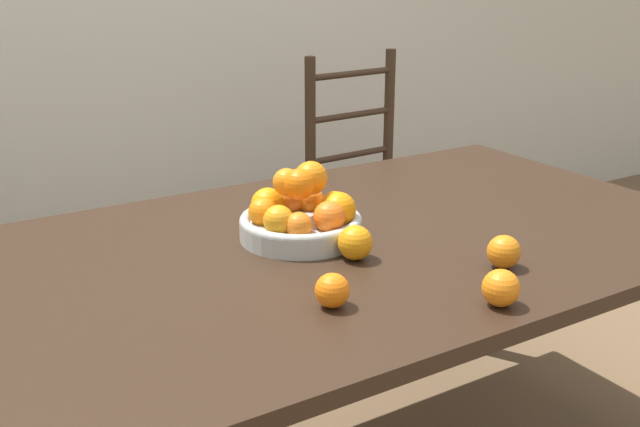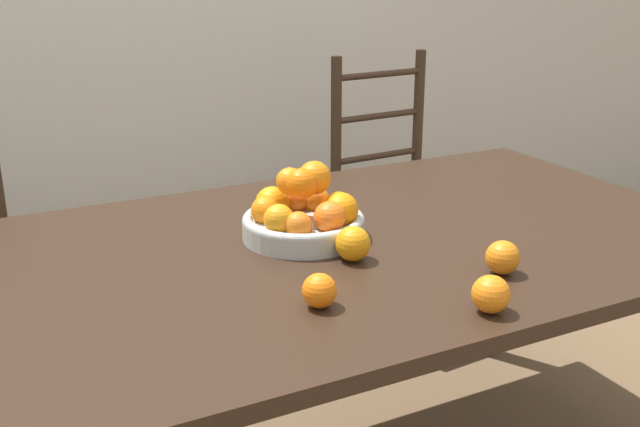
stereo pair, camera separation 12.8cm
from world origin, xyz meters
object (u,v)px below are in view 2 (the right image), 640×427
orange_loose_1 (319,291)px  orange_loose_2 (491,294)px  orange_loose_3 (353,244)px  orange_loose_0 (503,258)px  chair_right (397,201)px  fruit_bowl (304,215)px

orange_loose_1 → orange_loose_2: size_ratio=0.93×
orange_loose_2 → orange_loose_3: orange_loose_3 is taller
orange_loose_1 → orange_loose_0: bearing=-4.5°
orange_loose_1 → orange_loose_3: size_ratio=0.87×
orange_loose_3 → chair_right: chair_right is taller
orange_loose_0 → chair_right: 1.30m
fruit_bowl → orange_loose_0: 0.46m
orange_loose_0 → orange_loose_3: (-0.24, 0.20, 0.00)m
orange_loose_0 → orange_loose_3: bearing=140.0°
orange_loose_1 → chair_right: (0.90, 1.13, -0.29)m
fruit_bowl → chair_right: chair_right is taller
orange_loose_0 → chair_right: (0.50, 1.16, -0.29)m
fruit_bowl → orange_loose_0: (0.27, -0.38, -0.02)m
fruit_bowl → orange_loose_2: bearing=-74.9°
chair_right → orange_loose_3: bearing=-131.5°
fruit_bowl → orange_loose_0: bearing=-54.2°
orange_loose_3 → chair_right: 1.24m
orange_loose_3 → orange_loose_0: bearing=-40.0°
fruit_bowl → orange_loose_0: size_ratio=4.00×
fruit_bowl → orange_loose_2: fruit_bowl is taller
orange_loose_2 → fruit_bowl: bearing=105.1°
orange_loose_1 → chair_right: size_ratio=0.07×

